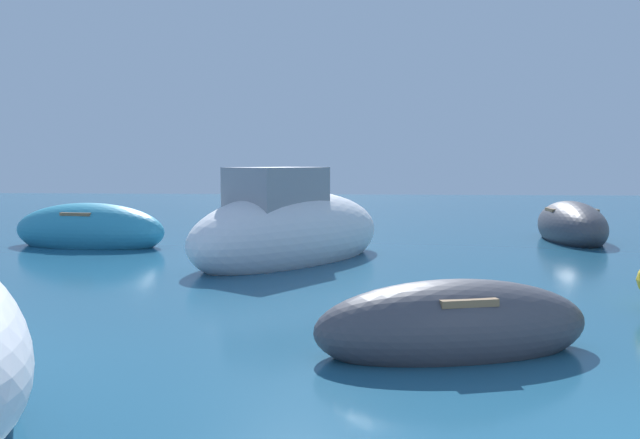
# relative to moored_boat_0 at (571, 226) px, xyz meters

# --- Properties ---
(moored_boat_0) EXTENTS (1.63, 4.08, 1.41)m
(moored_boat_0) POSITION_rel_moored_boat_0_xyz_m (0.00, 0.00, 0.00)
(moored_boat_0) COLOR #3F3F47
(moored_boat_0) RESTS_ON ground
(moored_boat_1) EXTENTS (5.03, 6.02, 2.51)m
(moored_boat_1) POSITION_rel_moored_boat_0_xyz_m (-7.33, -4.38, 0.25)
(moored_boat_1) COLOR white
(moored_boat_1) RESTS_ON ground
(moored_boat_3) EXTENTS (4.36, 2.22, 1.45)m
(moored_boat_3) POSITION_rel_moored_boat_0_xyz_m (-12.82, -2.23, 0.01)
(moored_boat_3) COLOR teal
(moored_boat_3) RESTS_ON ground
(moored_boat_5) EXTENTS (1.99, 3.31, 1.60)m
(moored_boat_5) POSITION_rel_moored_boat_0_xyz_m (-8.53, 1.08, 0.01)
(moored_boat_5) COLOR #1E479E
(moored_boat_5) RESTS_ON ground
(moored_boat_6) EXTENTS (3.47, 2.04, 1.09)m
(moored_boat_6) POSITION_rel_moored_boat_0_xyz_m (-4.61, -11.26, -0.09)
(moored_boat_6) COLOR #3F3F47
(moored_boat_6) RESTS_ON ground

